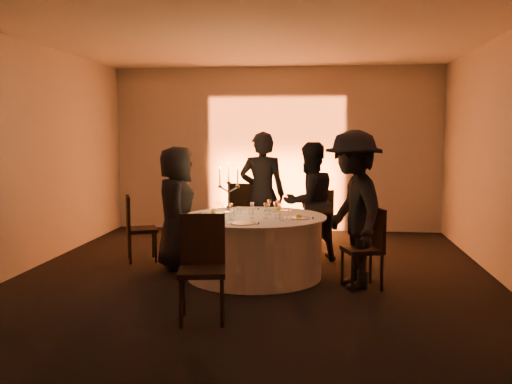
# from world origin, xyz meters

# --- Properties ---
(floor) EXTENTS (7.00, 7.00, 0.00)m
(floor) POSITION_xyz_m (0.00, 0.00, 0.00)
(floor) COLOR black
(floor) RESTS_ON ground
(ceiling) EXTENTS (7.00, 7.00, 0.00)m
(ceiling) POSITION_xyz_m (0.00, 0.00, 3.00)
(ceiling) COLOR silver
(ceiling) RESTS_ON wall_back
(wall_back) EXTENTS (7.00, 0.00, 7.00)m
(wall_back) POSITION_xyz_m (0.00, 3.50, 1.50)
(wall_back) COLOR #B4AFA7
(wall_back) RESTS_ON floor
(wall_front) EXTENTS (7.00, 0.00, 7.00)m
(wall_front) POSITION_xyz_m (0.00, -3.50, 1.50)
(wall_front) COLOR #B4AFA7
(wall_front) RESTS_ON floor
(wall_left) EXTENTS (0.00, 7.00, 7.00)m
(wall_left) POSITION_xyz_m (-3.00, 0.00, 1.50)
(wall_left) COLOR #B4AFA7
(wall_left) RESTS_ON floor
(wall_right) EXTENTS (0.00, 7.00, 7.00)m
(wall_right) POSITION_xyz_m (3.00, 0.00, 1.50)
(wall_right) COLOR #B4AFA7
(wall_right) RESTS_ON floor
(uplighter_fixture) EXTENTS (0.25, 0.12, 0.10)m
(uplighter_fixture) POSITION_xyz_m (0.00, 3.20, 0.05)
(uplighter_fixture) COLOR black
(uplighter_fixture) RESTS_ON floor
(banquet_table) EXTENTS (1.80, 1.80, 0.77)m
(banquet_table) POSITION_xyz_m (0.00, 0.00, 0.38)
(banquet_table) COLOR black
(banquet_table) RESTS_ON floor
(chair_left) EXTENTS (0.53, 0.53, 0.93)m
(chair_left) POSITION_xyz_m (-1.75, 0.66, 0.52)
(chair_left) COLOR black
(chair_left) RESTS_ON floor
(chair_back_left) EXTENTS (0.52, 0.52, 1.03)m
(chair_back_left) POSITION_xyz_m (-0.32, 1.72, 0.58)
(chair_back_left) COLOR black
(chair_back_left) RESTS_ON floor
(chair_back_right) EXTENTS (0.57, 0.57, 0.97)m
(chair_back_right) POSITION_xyz_m (0.77, 1.36, 0.55)
(chair_back_right) COLOR black
(chair_back_right) RESTS_ON floor
(chair_right) EXTENTS (0.51, 0.51, 0.94)m
(chair_right) POSITION_xyz_m (1.38, -0.37, 0.53)
(chair_right) COLOR black
(chair_right) RESTS_ON floor
(chair_front) EXTENTS (0.51, 0.51, 1.02)m
(chair_front) POSITION_xyz_m (-0.31, -1.67, 0.57)
(chair_front) COLOR black
(chair_front) RESTS_ON floor
(guest_left) EXTENTS (0.72, 0.91, 1.63)m
(guest_left) POSITION_xyz_m (-1.07, 0.32, 0.81)
(guest_left) COLOR black
(guest_left) RESTS_ON floor
(guest_back_left) EXTENTS (0.67, 0.45, 1.82)m
(guest_back_left) POSITION_xyz_m (-0.02, 1.20, 0.91)
(guest_back_left) COLOR black
(guest_back_left) RESTS_ON floor
(guest_back_right) EXTENTS (1.03, 0.99, 1.68)m
(guest_back_right) POSITION_xyz_m (0.67, 0.91, 0.84)
(guest_back_right) COLOR black
(guest_back_right) RESTS_ON floor
(guest_right) EXTENTS (0.99, 1.33, 1.84)m
(guest_right) POSITION_xyz_m (1.20, -0.35, 0.92)
(guest_right) COLOR black
(guest_right) RESTS_ON floor
(plate_left) EXTENTS (0.36, 0.26, 0.08)m
(plate_left) POSITION_xyz_m (-0.55, 0.14, 0.79)
(plate_left) COLOR silver
(plate_left) RESTS_ON banquet_table
(plate_back_left) EXTENTS (0.36, 0.25, 0.01)m
(plate_back_left) POSITION_xyz_m (-0.18, 0.60, 0.78)
(plate_back_left) COLOR silver
(plate_back_left) RESTS_ON banquet_table
(plate_back_right) EXTENTS (0.36, 0.27, 0.08)m
(plate_back_right) POSITION_xyz_m (0.26, 0.48, 0.79)
(plate_back_right) COLOR silver
(plate_back_right) RESTS_ON banquet_table
(plate_right) EXTENTS (0.36, 0.28, 0.08)m
(plate_right) POSITION_xyz_m (0.56, -0.14, 0.79)
(plate_right) COLOR silver
(plate_right) RESTS_ON banquet_table
(plate_front) EXTENTS (0.36, 0.30, 0.01)m
(plate_front) POSITION_xyz_m (-0.05, -0.62, 0.78)
(plate_front) COLOR silver
(plate_front) RESTS_ON banquet_table
(coffee_cup) EXTENTS (0.11, 0.11, 0.07)m
(coffee_cup) POSITION_xyz_m (-0.66, -0.29, 0.80)
(coffee_cup) COLOR silver
(coffee_cup) RESTS_ON banquet_table
(candelabra) EXTENTS (0.28, 0.13, 0.67)m
(candelabra) POSITION_xyz_m (-0.35, 0.20, 1.00)
(candelabra) COLOR silver
(candelabra) RESTS_ON banquet_table
(wine_glass_a) EXTENTS (0.07, 0.07, 0.19)m
(wine_glass_a) POSITION_xyz_m (-0.44, -0.07, 0.91)
(wine_glass_a) COLOR white
(wine_glass_a) RESTS_ON banquet_table
(wine_glass_b) EXTENTS (0.07, 0.07, 0.19)m
(wine_glass_b) POSITION_xyz_m (0.18, 0.13, 0.91)
(wine_glass_b) COLOR white
(wine_glass_b) RESTS_ON banquet_table
(wine_glass_c) EXTENTS (0.07, 0.07, 0.19)m
(wine_glass_c) POSITION_xyz_m (0.29, 0.11, 0.91)
(wine_glass_c) COLOR white
(wine_glass_c) RESTS_ON banquet_table
(wine_glass_d) EXTENTS (0.07, 0.07, 0.19)m
(wine_glass_d) POSITION_xyz_m (0.27, -0.13, 0.91)
(wine_glass_d) COLOR white
(wine_glass_d) RESTS_ON banquet_table
(wine_glass_e) EXTENTS (0.07, 0.07, 0.19)m
(wine_glass_e) POSITION_xyz_m (0.34, -0.18, 0.91)
(wine_glass_e) COLOR white
(wine_glass_e) RESTS_ON banquet_table
(wine_glass_f) EXTENTS (0.07, 0.07, 0.19)m
(wine_glass_f) POSITION_xyz_m (0.17, -0.21, 0.91)
(wine_glass_f) COLOR white
(wine_glass_f) RESTS_ON banquet_table
(wine_glass_g) EXTENTS (0.07, 0.07, 0.19)m
(wine_glass_g) POSITION_xyz_m (-0.00, -0.18, 0.91)
(wine_glass_g) COLOR white
(wine_glass_g) RESTS_ON banquet_table
(wine_glass_h) EXTENTS (0.07, 0.07, 0.19)m
(wine_glass_h) POSITION_xyz_m (-0.37, -0.19, 0.91)
(wine_glass_h) COLOR white
(wine_glass_h) RESTS_ON banquet_table
(wine_glass_i) EXTENTS (0.07, 0.07, 0.19)m
(wine_glass_i) POSITION_xyz_m (-0.24, -0.28, 0.91)
(wine_glass_i) COLOR white
(wine_glass_i) RESTS_ON banquet_table
(tumbler_a) EXTENTS (0.07, 0.07, 0.09)m
(tumbler_a) POSITION_xyz_m (-0.22, 0.19, 0.82)
(tumbler_a) COLOR white
(tumbler_a) RESTS_ON banquet_table
(tumbler_b) EXTENTS (0.07, 0.07, 0.09)m
(tumbler_b) POSITION_xyz_m (-0.27, -0.08, 0.82)
(tumbler_b) COLOR white
(tumbler_b) RESTS_ON banquet_table
(tumbler_c) EXTENTS (0.07, 0.07, 0.09)m
(tumbler_c) POSITION_xyz_m (-0.05, 0.09, 0.82)
(tumbler_c) COLOR white
(tumbler_c) RESTS_ON banquet_table
(tumbler_d) EXTENTS (0.07, 0.07, 0.09)m
(tumbler_d) POSITION_xyz_m (0.37, -0.34, 0.82)
(tumbler_d) COLOR white
(tumbler_d) RESTS_ON banquet_table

